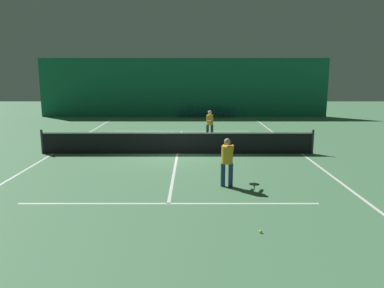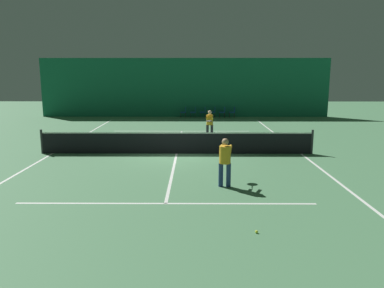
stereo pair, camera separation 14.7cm
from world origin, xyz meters
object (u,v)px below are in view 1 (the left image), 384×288
object	(u,v)px
player_near	(226,158)
player_far	(208,122)
courtside_chair_2	(201,111)
courtside_chair_5	(231,111)
courtside_chair_4	(221,111)
courtside_chair_0	(182,111)
tennis_net	(176,142)
courtside_chair_3	(211,111)
courtside_chair_1	(192,111)
tennis_ball	(259,231)

from	to	relation	value
player_near	player_far	world-z (taller)	player_near
courtside_chair_2	courtside_chair_5	distance (m)	2.33
courtside_chair_4	courtside_chair_0	bearing A→B (deg)	-90.00
tennis_net	courtside_chair_3	world-z (taller)	tennis_net
courtside_chair_2	courtside_chair_0	bearing A→B (deg)	-90.00
courtside_chair_1	tennis_ball	size ratio (longest dim) A/B	12.73
tennis_net	courtside_chair_4	xyz separation A→B (m)	(3.05, 13.46, -0.03)
courtside_chair_1	courtside_chair_2	size ratio (longest dim) A/B	1.00
tennis_net	courtside_chair_1	xyz separation A→B (m)	(0.73, 13.46, -0.03)
courtside_chair_0	courtside_chair_1	world-z (taller)	same
courtside_chair_5	tennis_ball	size ratio (longest dim) A/B	12.73
courtside_chair_0	courtside_chair_2	xyz separation A→B (m)	(1.55, 0.00, 0.00)
player_near	courtside_chair_3	size ratio (longest dim) A/B	1.84
player_near	courtside_chair_4	bearing A→B (deg)	5.43
courtside_chair_0	courtside_chair_1	bearing A→B (deg)	90.00
courtside_chair_3	courtside_chair_4	world-z (taller)	same
player_near	player_far	bearing A→B (deg)	10.48
courtside_chair_3	tennis_ball	size ratio (longest dim) A/B	12.73
courtside_chair_3	courtside_chair_4	xyz separation A→B (m)	(0.78, 0.00, 0.00)
tennis_net	tennis_ball	bearing A→B (deg)	-75.28
courtside_chair_5	tennis_ball	distance (m)	21.83
courtside_chair_1	tennis_ball	bearing A→B (deg)	3.83
courtside_chair_0	courtside_chair_2	distance (m)	1.55
courtside_chair_1	courtside_chair_5	xyz separation A→B (m)	(3.10, 0.00, 0.00)
courtside_chair_3	player_near	bearing A→B (deg)	-1.68
tennis_net	courtside_chair_3	size ratio (longest dim) A/B	14.29
courtside_chair_4	courtside_chair_5	world-z (taller)	same
courtside_chair_2	courtside_chair_4	bearing A→B (deg)	90.00
courtside_chair_2	courtside_chair_3	distance (m)	0.78
courtside_chair_0	courtside_chair_5	size ratio (longest dim) A/B	1.00
courtside_chair_0	tennis_net	bearing A→B (deg)	0.21
courtside_chair_1	courtside_chair_5	bearing A→B (deg)	90.00
tennis_net	courtside_chair_2	distance (m)	13.55
courtside_chair_1	courtside_chair_3	bearing A→B (deg)	90.00
tennis_net	tennis_ball	size ratio (longest dim) A/B	181.82
player_near	courtside_chair_4	world-z (taller)	player_near
courtside_chair_4	courtside_chair_5	bearing A→B (deg)	90.00
courtside_chair_3	courtside_chair_5	size ratio (longest dim) A/B	1.00
courtside_chair_0	courtside_chair_4	xyz separation A→B (m)	(3.10, 0.00, 0.00)
player_near	courtside_chair_1	xyz separation A→B (m)	(-1.02, 18.25, -0.41)
player_far	courtside_chair_0	bearing A→B (deg)	-165.31
tennis_net	player_near	size ratio (longest dim) A/B	7.78
tennis_net	player_far	distance (m)	4.15
player_near	courtside_chair_0	xyz separation A→B (m)	(-1.79, 18.25, -0.41)
courtside_chair_0	courtside_chair_3	distance (m)	2.33
player_far	tennis_net	bearing A→B (deg)	-17.81
courtside_chair_3	tennis_ball	distance (m)	21.77
courtside_chair_0	courtside_chair_5	bearing A→B (deg)	90.00
player_far	courtside_chair_1	bearing A→B (deg)	-169.84
tennis_net	courtside_chair_5	world-z (taller)	tennis_net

